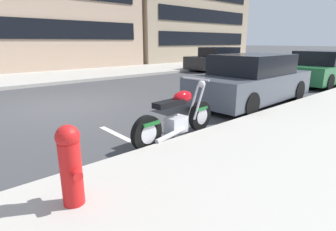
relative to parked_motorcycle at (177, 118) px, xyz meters
name	(u,v)px	position (x,y,z in m)	size (l,w,h in m)	color
ground_plane	(61,107)	(-0.74, 4.04, -0.42)	(260.00, 260.00, 0.00)	#3D3D3F
sidewalk_far_curb	(190,66)	(11.26, 10.67, -0.35)	(120.00, 5.00, 0.14)	#ADA89E
parking_stall_stripe	(130,141)	(-0.74, 0.50, -0.42)	(0.12, 2.20, 0.01)	silver
parked_motorcycle	(177,118)	(0.00, 0.00, 0.00)	(2.10, 0.62, 1.10)	black
parked_car_mid_block	(252,80)	(3.77, 0.81, 0.26)	(4.33, 1.92, 1.44)	#4C515B
parked_car_behind_motorcycle	(321,69)	(9.37, 0.91, 0.24)	(4.33, 1.98, 1.42)	#236638
car_opposite_curb	(217,59)	(10.59, 7.62, 0.27)	(4.18, 2.09, 1.46)	black
fire_hydrant	(70,163)	(-2.38, -0.97, 0.18)	(0.24, 0.36, 0.86)	red
townhouse_far_uphill	(169,12)	(15.57, 17.97, 4.24)	(12.92, 10.07, 9.32)	tan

